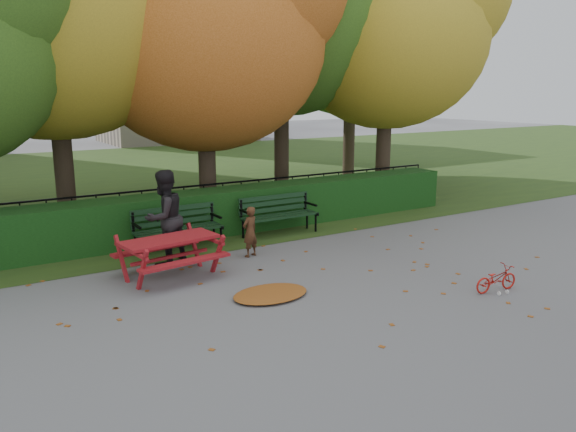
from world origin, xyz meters
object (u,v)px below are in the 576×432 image
tree_g (363,29)px  bicycle (496,279)px  adult (164,218)px  bench_left (177,225)px  picnic_table (170,247)px  bench_right (278,212)px  child (250,232)px  tree_e (402,24)px  tree_c (220,21)px

tree_g → bicycle: bearing=-118.9°
adult → bicycle: adult is taller
tree_g → bicycle: 13.73m
bench_left → bicycle: bench_left is taller
bench_left → picnic_table: bench_left is taller
bench_right → bench_left: bearing=180.0°
adult → child: bearing=140.8°
bicycle → tree_e: bearing=-24.5°
tree_c → tree_e: 5.70m
picnic_table → bench_left: bearing=57.8°
bicycle → child: bearing=39.3°
tree_e → adult: bearing=-161.0°
tree_g → adult: (-10.17, -6.86, -4.48)m
tree_c → bicycle: bearing=-79.5°
adult → bench_left: bearing=-147.6°
bench_right → adult: 3.06m
bench_left → picnic_table: size_ratio=1.00×
tree_c → bench_right: (0.27, -2.26, -4.30)m
tree_c → picnic_table: (-2.87, -3.85, -4.28)m
tree_e → picnic_table: size_ratio=4.53×
tree_c → picnic_table: tree_c is taller
child → adult: adult is taller
child → tree_e: bearing=-173.1°
bench_left → picnic_table: bearing=-114.8°
tree_c → child: (-1.10, -3.49, -4.32)m
bench_right → bicycle: bearing=-77.8°
bench_left → child: bearing=-49.9°
bench_left → adult: 1.03m
child → adult: size_ratio=0.56×
child → bicycle: 4.58m
tree_c → adult: 5.65m
tree_c → bench_right: 4.87m
tree_e → child: 8.83m
bench_left → bicycle: (3.50, -5.08, -0.30)m
tree_e → child: (-6.79, -3.29, -4.58)m
tree_g → picnic_table: 13.76m
picnic_table → bench_right: bearing=19.5°
tree_g → bench_right: tree_g is taller
bench_right → picnic_table: size_ratio=1.00×
tree_e → tree_g: tree_g is taller
picnic_table → child: bearing=4.3°
bench_right → bicycle: 5.21m
bench_right → picnic_table: bench_right is taller
adult → tree_g: bearing=-170.0°
picnic_table → child: 1.81m
tree_c → tree_e: (5.69, -0.19, 0.26)m
child → picnic_table: bearing=-7.2°
picnic_table → bicycle: (4.23, -3.49, -0.33)m
tree_g → child: (-8.60, -7.29, -4.87)m
bench_left → picnic_table: 1.76m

